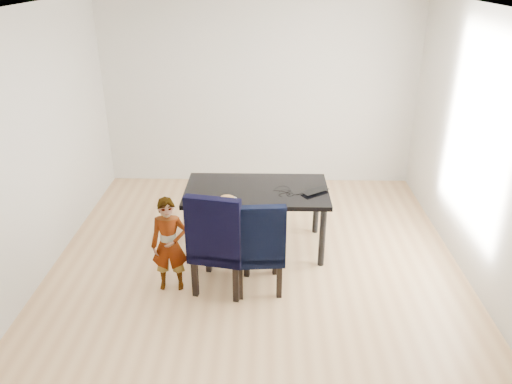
{
  "coord_description": "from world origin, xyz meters",
  "views": [
    {
      "loc": [
        0.1,
        -4.58,
        3.06
      ],
      "look_at": [
        0.0,
        0.2,
        0.85
      ],
      "focal_mm": 35.0,
      "sensor_mm": 36.0,
      "label": 1
    }
  ],
  "objects_px": {
    "plate": "(227,201)",
    "laptop": "(312,190)",
    "dining_table": "(257,218)",
    "chair_right": "(258,243)",
    "child": "(169,245)",
    "chair_left": "(221,239)"
  },
  "relations": [
    {
      "from": "plate",
      "to": "laptop",
      "type": "xyz_separation_m",
      "value": [
        0.93,
        0.29,
        0.01
      ]
    },
    {
      "from": "dining_table",
      "to": "plate",
      "type": "xyz_separation_m",
      "value": [
        -0.31,
        -0.33,
        0.38
      ]
    },
    {
      "from": "chair_right",
      "to": "child",
      "type": "relative_size",
      "value": 1.01
    },
    {
      "from": "chair_right",
      "to": "plate",
      "type": "height_order",
      "value": "chair_right"
    },
    {
      "from": "chair_left",
      "to": "laptop",
      "type": "height_order",
      "value": "chair_left"
    },
    {
      "from": "chair_right",
      "to": "chair_left",
      "type": "bearing_deg",
      "value": 174.92
    },
    {
      "from": "chair_left",
      "to": "child",
      "type": "relative_size",
      "value": 1.1
    },
    {
      "from": "dining_table",
      "to": "laptop",
      "type": "bearing_deg",
      "value": -3.58
    },
    {
      "from": "dining_table",
      "to": "chair_right",
      "type": "relative_size",
      "value": 1.57
    },
    {
      "from": "dining_table",
      "to": "chair_right",
      "type": "height_order",
      "value": "chair_right"
    },
    {
      "from": "chair_left",
      "to": "chair_right",
      "type": "bearing_deg",
      "value": 11.34
    },
    {
      "from": "dining_table",
      "to": "chair_left",
      "type": "relative_size",
      "value": 1.44
    },
    {
      "from": "chair_right",
      "to": "laptop",
      "type": "height_order",
      "value": "chair_right"
    },
    {
      "from": "child",
      "to": "laptop",
      "type": "height_order",
      "value": "child"
    },
    {
      "from": "child",
      "to": "laptop",
      "type": "distance_m",
      "value": 1.68
    },
    {
      "from": "dining_table",
      "to": "chair_left",
      "type": "xyz_separation_m",
      "value": [
        -0.34,
        -0.78,
        0.18
      ]
    },
    {
      "from": "chair_left",
      "to": "plate",
      "type": "distance_m",
      "value": 0.5
    },
    {
      "from": "dining_table",
      "to": "child",
      "type": "distance_m",
      "value": 1.19
    },
    {
      "from": "child",
      "to": "plate",
      "type": "relative_size",
      "value": 4.23
    },
    {
      "from": "plate",
      "to": "dining_table",
      "type": "bearing_deg",
      "value": 46.9
    },
    {
      "from": "dining_table",
      "to": "chair_right",
      "type": "xyz_separation_m",
      "value": [
        0.03,
        -0.78,
        0.13
      ]
    },
    {
      "from": "chair_left",
      "to": "dining_table",
      "type": "bearing_deg",
      "value": 77.67
    }
  ]
}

